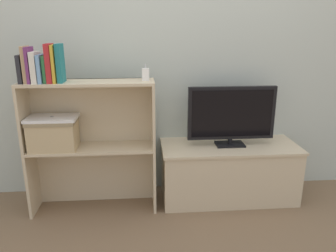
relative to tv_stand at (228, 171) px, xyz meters
The scene contains 18 objects.
ground_plane 0.59m from the tv_stand, 156.38° to the right, with size 16.00×16.00×0.00m, color brown.
wall_back 1.12m from the tv_stand, 153.08° to the left, with size 10.00×0.05×2.40m.
tv_stand is the anchor object (origin of this frame).
tv 0.48m from the tv_stand, 90.00° to the right, with size 0.68×0.14×0.47m.
bookshelf_lower_tier 1.06m from the tv_stand, behind, with size 0.93×0.27×0.51m.
bookshelf_upper_tier 1.21m from the tv_stand, behind, with size 0.93×0.27×0.48m.
book_charcoal 1.71m from the tv_stand, behind, with size 0.03×0.14×0.19m.
book_tan 1.70m from the tv_stand, behind, with size 0.02×0.13×0.24m.
book_plum 1.68m from the tv_stand, behind, with size 0.02×0.15×0.24m.
book_ivory 1.64m from the tv_stand, behind, with size 0.04×0.15×0.21m.
book_skyblue 1.60m from the tv_stand, behind, with size 0.02×0.16×0.19m.
book_forest 1.58m from the tv_stand, behind, with size 0.02×0.13×0.18m.
book_crimson 1.57m from the tv_stand, behind, with size 0.04×0.14×0.26m.
book_mustard 1.54m from the tv_stand, behind, with size 0.02×0.15×0.25m.
book_teal 1.52m from the tv_stand, behind, with size 0.03×0.12×0.26m.
baby_monitor 1.04m from the tv_stand, behind, with size 0.05×0.03×0.12m.
storage_basket_left 1.38m from the tv_stand, behind, with size 0.33×0.24×0.22m.
laptop 1.42m from the tv_stand, behind, with size 0.35×0.22×0.02m.
Camera 1 is at (-0.19, -2.17, 1.35)m, focal length 35.00 mm.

